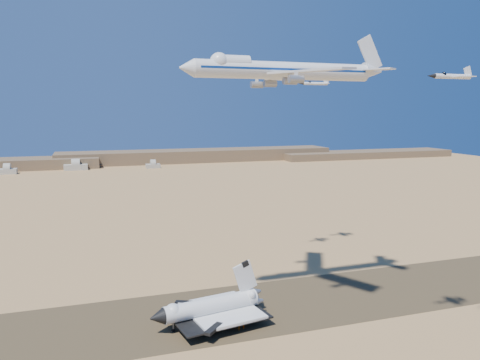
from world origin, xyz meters
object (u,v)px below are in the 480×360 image
object	(u,v)px
chase_jet_d	(315,83)
shuttle	(210,308)
crew_c	(244,327)
chase_jet_a	(451,76)
crew_a	(230,326)
crew_b	(239,328)
chase_jet_c	(283,75)
carrier_747	(279,70)

from	to	relation	value
chase_jet_d	shuttle	bearing A→B (deg)	-134.77
crew_c	chase_jet_a	world-z (taller)	chase_jet_a
crew_a	chase_jet_d	distance (m)	130.04
crew_b	chase_jet_a	world-z (taller)	chase_jet_a
crew_c	chase_jet_c	size ratio (longest dim) A/B	0.11
crew_b	crew_c	world-z (taller)	crew_b
crew_b	chase_jet_d	bearing A→B (deg)	-43.52
chase_jet_d	crew_a	bearing A→B (deg)	-129.64
crew_b	chase_jet_d	world-z (taller)	chase_jet_d
crew_c	chase_jet_c	world-z (taller)	chase_jet_c
shuttle	crew_a	bearing A→B (deg)	-57.16
carrier_747	chase_jet_a	bearing A→B (deg)	-54.47
crew_a	crew_c	world-z (taller)	crew_a
crew_b	crew_c	xyz separation A→B (m)	(1.85, 0.66, -0.05)
crew_c	crew_b	bearing A→B (deg)	74.48
crew_c	chase_jet_d	distance (m)	129.01
crew_b	chase_jet_d	size ratio (longest dim) A/B	0.10
carrier_747	crew_a	bearing A→B (deg)	-159.84
chase_jet_c	chase_jet_d	distance (m)	23.11
crew_a	crew_b	xyz separation A→B (m)	(2.60, -2.83, 0.02)
crew_b	chase_jet_a	xyz separation A→B (m)	(53.22, -36.30, 86.70)
crew_c	chase_jet_c	bearing A→B (deg)	-68.81
chase_jet_a	chase_jet_c	xyz separation A→B (m)	(-11.32, 96.94, 6.88)
chase_jet_d	crew_b	bearing A→B (deg)	-127.29
carrier_747	crew_b	world-z (taller)	carrier_747
crew_c	chase_jet_a	distance (m)	107.38
carrier_747	crew_a	size ratio (longest dim) A/B	49.27
chase_jet_a	shuttle	bearing A→B (deg)	144.63
crew_a	chase_jet_c	bearing A→B (deg)	-16.78
crew_c	chase_jet_d	xyz separation A→B (m)	(61.34, 68.45, 90.53)
crew_c	chase_jet_d	world-z (taller)	chase_jet_d
carrier_747	chase_jet_a	size ratio (longest dim) A/B	5.13
crew_c	crew_a	bearing A→B (deg)	28.86
carrier_747	crew_b	size ratio (longest dim) A/B	47.94
chase_jet_c	crew_b	bearing A→B (deg)	-132.17
shuttle	crew_a	distance (m)	9.74
chase_jet_c	chase_jet_d	world-z (taller)	chase_jet_c
shuttle	crew_c	bearing A→B (deg)	-49.33
carrier_747	crew_b	xyz separation A→B (m)	(-18.65, -10.92, -91.19)
shuttle	chase_jet_d	distance (m)	126.63
crew_a	shuttle	bearing A→B (deg)	63.59
crew_b	crew_c	distance (m)	1.96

